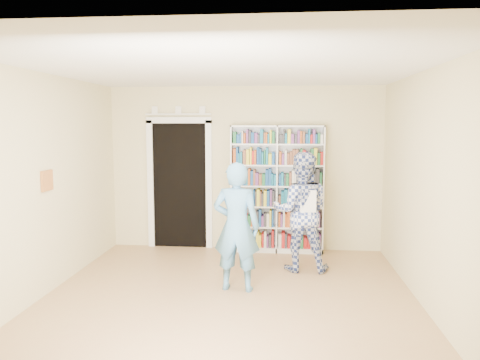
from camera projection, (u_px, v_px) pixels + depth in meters
The scene contains 11 objects.
floor at pixel (227, 304), 5.45m from camera, with size 5.00×5.00×0.00m, color #A97A52.
ceiling at pixel (226, 68), 5.13m from camera, with size 5.00×5.00×0.00m, color white.
wall_back at pixel (245, 169), 7.77m from camera, with size 4.50×4.50×0.00m, color beige.
wall_left at pixel (37, 187), 5.50m from camera, with size 5.00×5.00×0.00m, color beige.
wall_right at pixel (432, 192), 5.09m from camera, with size 5.00×5.00×0.00m, color beige.
bookshelf at pixel (277, 189), 7.60m from camera, with size 1.50×0.28×2.06m.
doorway at pixel (180, 178), 7.87m from camera, with size 1.10×0.08×2.43m.
wall_art at pixel (47, 181), 5.69m from camera, with size 0.03×0.25×0.25m, color maroon.
man_blue at pixel (236, 227), 5.83m from camera, with size 0.59×0.39×1.62m, color #528CB7.
man_plaid at pixel (301, 212), 6.64m from camera, with size 0.82×0.64×1.70m, color navy.
paper_sheet at pixel (308, 201), 6.37m from camera, with size 0.22×0.01×0.31m, color white.
Camera 1 is at (0.64, -5.21, 2.08)m, focal length 35.00 mm.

